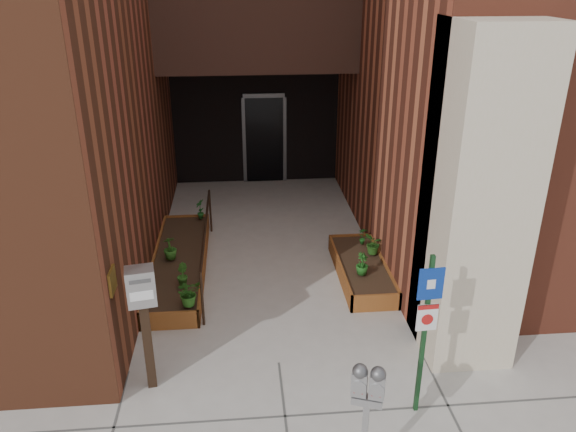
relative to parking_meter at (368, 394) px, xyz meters
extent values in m
plane|color=#9E9991|center=(-0.72, 1.96, -1.13)|extent=(80.00, 80.00, 0.00)
cube|color=beige|center=(1.83, 2.16, 1.07)|extent=(1.10, 1.20, 4.40)
cube|color=black|center=(-0.72, 7.96, 2.87)|extent=(4.20, 2.00, 2.00)
cube|color=black|center=(-0.72, 9.36, 0.37)|extent=(4.00, 0.30, 3.00)
cube|color=black|center=(-0.52, 9.18, -0.08)|extent=(0.90, 0.06, 2.10)
cube|color=#B79338|center=(-2.71, 1.76, 0.37)|extent=(0.04, 0.30, 0.30)
cube|color=brown|center=(-2.27, 2.88, -0.98)|extent=(0.90, 0.04, 0.30)
cube|color=brown|center=(-2.27, 6.44, -0.98)|extent=(0.90, 0.04, 0.30)
cube|color=brown|center=(-2.70, 4.66, -0.98)|extent=(0.04, 3.60, 0.30)
cube|color=brown|center=(-1.84, 4.66, -0.98)|extent=(0.04, 3.60, 0.30)
cube|color=black|center=(-2.27, 4.66, -1.00)|extent=(0.82, 3.52, 0.26)
cube|color=brown|center=(0.88, 3.08, -0.98)|extent=(0.80, 0.04, 0.30)
cube|color=brown|center=(0.88, 5.24, -0.98)|extent=(0.80, 0.04, 0.30)
cube|color=brown|center=(0.50, 4.16, -0.98)|extent=(0.04, 2.20, 0.30)
cube|color=brown|center=(1.26, 4.16, -0.98)|extent=(0.04, 2.20, 0.30)
cube|color=black|center=(0.88, 4.16, -1.00)|extent=(0.72, 2.12, 0.26)
cylinder|color=black|center=(-1.77, 2.96, -0.68)|extent=(0.04, 0.04, 0.90)
cylinder|color=black|center=(-1.77, 6.26, -0.68)|extent=(0.04, 0.04, 0.90)
cylinder|color=black|center=(-1.77, 4.61, -0.25)|extent=(0.04, 3.30, 0.04)
cube|color=gray|center=(0.00, 0.00, -0.08)|extent=(0.33, 0.22, 0.08)
cube|color=gray|center=(-0.08, 0.03, 0.10)|extent=(0.18, 0.15, 0.26)
sphere|color=#59595B|center=(-0.08, 0.03, 0.25)|extent=(0.15, 0.15, 0.15)
cube|color=white|center=(-0.10, -0.02, 0.12)|extent=(0.09, 0.04, 0.05)
cube|color=#B21414|center=(-0.10, -0.02, 0.04)|extent=(0.09, 0.04, 0.03)
cube|color=gray|center=(0.08, -0.03, 0.10)|extent=(0.18, 0.15, 0.26)
sphere|color=#59595B|center=(0.08, -0.03, 0.25)|extent=(0.15, 0.15, 0.15)
cube|color=white|center=(0.06, -0.08, 0.12)|extent=(0.09, 0.04, 0.05)
cube|color=#B21414|center=(0.06, -0.08, 0.04)|extent=(0.09, 0.04, 0.03)
cube|color=#153B1C|center=(0.86, 0.94, -0.07)|extent=(0.05, 0.05, 2.10)
cube|color=navy|center=(0.86, 0.91, 0.64)|extent=(0.29, 0.03, 0.38)
cube|color=white|center=(0.86, 0.90, 0.64)|extent=(0.10, 0.02, 0.11)
cube|color=white|center=(0.86, 0.91, 0.21)|extent=(0.24, 0.03, 0.33)
cube|color=#B21414|center=(0.86, 0.90, 0.35)|extent=(0.24, 0.02, 0.06)
cylinder|color=#B21414|center=(0.86, 0.90, 0.19)|extent=(0.13, 0.02, 0.13)
cube|color=black|center=(-2.36, 1.67, -0.51)|extent=(0.13, 0.13, 1.24)
cube|color=#A8A7AA|center=(-2.36, 1.67, 0.33)|extent=(0.38, 0.30, 0.47)
cube|color=#59595B|center=(-2.34, 1.54, 0.47)|extent=(0.25, 0.05, 0.04)
cube|color=white|center=(-2.34, 1.54, 0.28)|extent=(0.27, 0.06, 0.11)
imported|color=#29611B|center=(-1.97, 3.06, -0.62)|extent=(0.51, 0.51, 0.41)
imported|color=#265719|center=(-2.12, 3.64, -0.64)|extent=(0.26, 0.26, 0.37)
imported|color=#285D1A|center=(-2.40, 4.58, -0.62)|extent=(0.30, 0.30, 0.41)
imported|color=#1B5E20|center=(-1.97, 6.26, -0.62)|extent=(0.24, 0.24, 0.41)
imported|color=#1B5518|center=(0.78, 3.74, -0.64)|extent=(0.29, 0.29, 0.37)
imported|color=#175318|center=(1.03, 4.83, -0.66)|extent=(0.17, 0.17, 0.33)
imported|color=#235518|center=(1.13, 4.42, -0.64)|extent=(0.41, 0.41, 0.37)
camera|label=1|loc=(-1.15, -4.18, 3.74)|focal=35.00mm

